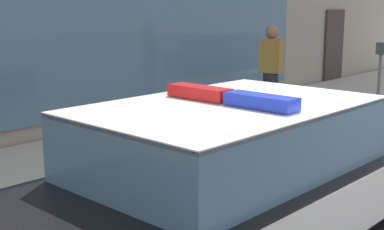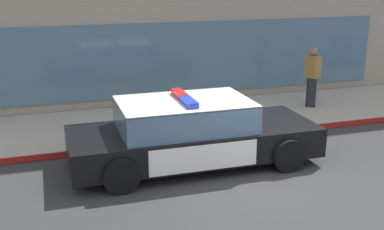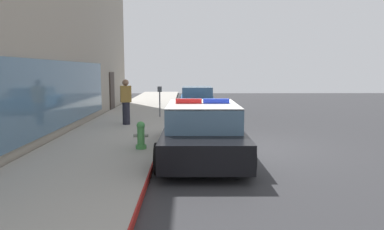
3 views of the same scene
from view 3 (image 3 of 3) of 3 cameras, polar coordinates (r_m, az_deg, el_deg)
ground at (r=10.51m, az=8.41°, el=-5.00°), size 48.00×48.00×0.00m
sidewalk at (r=10.62m, az=-13.78°, el=-4.59°), size 48.00×3.18×0.15m
curb_red_paint at (r=10.39m, az=-5.09°, el=-4.67°), size 28.80×0.04×0.14m
police_cruiser at (r=9.14m, az=1.62°, el=-2.42°), size 5.12×2.17×1.49m
fire_hydrant at (r=9.46m, az=-8.17°, el=-3.25°), size 0.34×0.39×0.73m
car_down_street at (r=19.89m, az=0.82°, el=2.66°), size 4.40×2.04×1.29m
pedestrian_on_sidewalk at (r=13.73m, az=-10.51°, el=2.09°), size 0.35×0.45×1.71m
parking_meter at (r=15.81m, az=-5.18°, el=3.08°), size 0.12×0.18×1.34m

